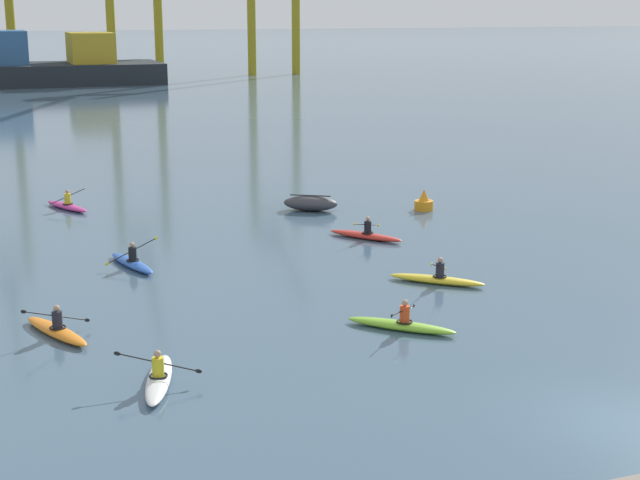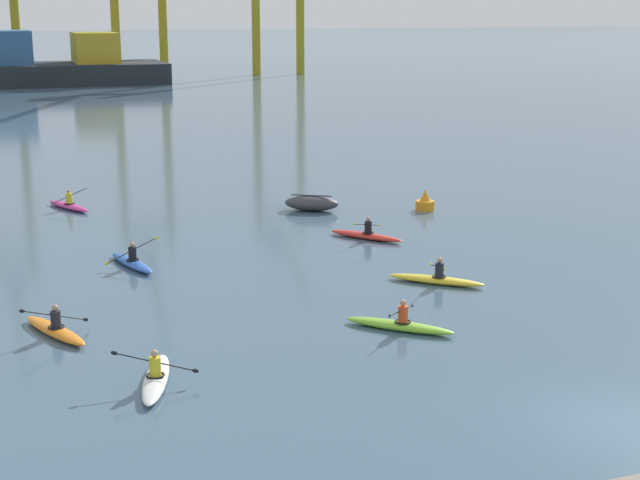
% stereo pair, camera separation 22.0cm
% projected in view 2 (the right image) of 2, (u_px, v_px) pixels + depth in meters
% --- Properties ---
extents(ground_plane, '(800.00, 800.00, 0.00)m').
position_uv_depth(ground_plane, '(620.00, 424.00, 21.82)').
color(ground_plane, '#425B70').
extents(container_barge, '(37.90, 11.88, 7.09)m').
position_uv_depth(container_barge, '(8.00, 66.00, 116.22)').
color(container_barge, '#1E2328').
rests_on(container_barge, ground).
extents(capsized_dinghy, '(2.79, 2.30, 0.76)m').
position_uv_depth(capsized_dinghy, '(312.00, 203.00, 44.71)').
color(capsized_dinghy, '#38383D').
rests_on(capsized_dinghy, ground).
extents(channel_buoy, '(0.90, 0.90, 1.00)m').
position_uv_depth(channel_buoy, '(425.00, 203.00, 44.83)').
color(channel_buoy, orange).
rests_on(channel_buoy, ground).
extents(kayak_orange, '(2.03, 3.37, 1.05)m').
position_uv_depth(kayak_orange, '(55.00, 329.00, 27.74)').
color(kayak_orange, orange).
rests_on(kayak_orange, ground).
extents(kayak_blue, '(2.13, 3.44, 1.04)m').
position_uv_depth(kayak_blue, '(132.00, 262.00, 35.11)').
color(kayak_blue, '#2856B2').
rests_on(kayak_blue, ground).
extents(kayak_red, '(2.55, 3.06, 0.95)m').
position_uv_depth(kayak_red, '(366.00, 235.00, 39.28)').
color(kayak_red, red).
rests_on(kayak_red, ground).
extents(kayak_magenta, '(2.04, 3.33, 0.95)m').
position_uv_depth(kayak_magenta, '(69.00, 205.00, 45.16)').
color(kayak_magenta, '#C13384').
rests_on(kayak_magenta, ground).
extents(kayak_white, '(2.16, 3.43, 0.95)m').
position_uv_depth(kayak_white, '(156.00, 377.00, 24.13)').
color(kayak_white, silver).
rests_on(kayak_white, ground).
extents(kayak_yellow, '(2.94, 2.71, 1.04)m').
position_uv_depth(kayak_yellow, '(437.00, 279.00, 32.90)').
color(kayak_yellow, yellow).
rests_on(kayak_yellow, ground).
extents(kayak_lime, '(2.87, 2.78, 0.95)m').
position_uv_depth(kayak_lime, '(400.00, 324.00, 28.17)').
color(kayak_lime, '#7ABC2D').
rests_on(kayak_lime, ground).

